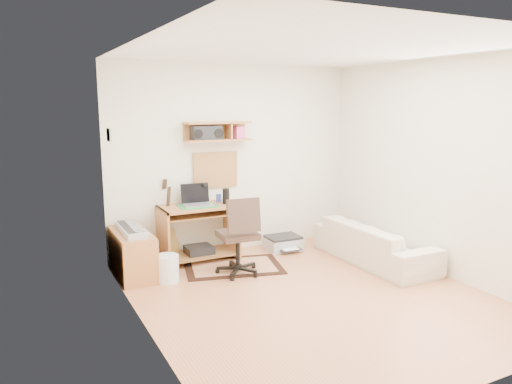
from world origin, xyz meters
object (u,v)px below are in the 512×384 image
printer (283,243)px  sofa (375,236)px  desk (199,233)px  cabinet (132,254)px  task_chair (238,235)px

printer → sofa: (0.78, -1.05, 0.27)m
desk → cabinet: (-0.92, -0.18, -0.10)m
cabinet → printer: bearing=3.0°
task_chair → sofa: 1.84m
task_chair → printer: 1.26m
desk → cabinet: bearing=-169.2°
cabinet → sofa: (2.96, -0.93, 0.08)m
cabinet → sofa: size_ratio=0.50×
desk → task_chair: 0.75m
cabinet → desk: bearing=10.8°
printer → sofa: sofa is taller
desk → printer: size_ratio=2.04×
printer → task_chair: bearing=-145.7°
printer → sofa: bearing=-51.2°
sofa → task_chair: bearing=77.1°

